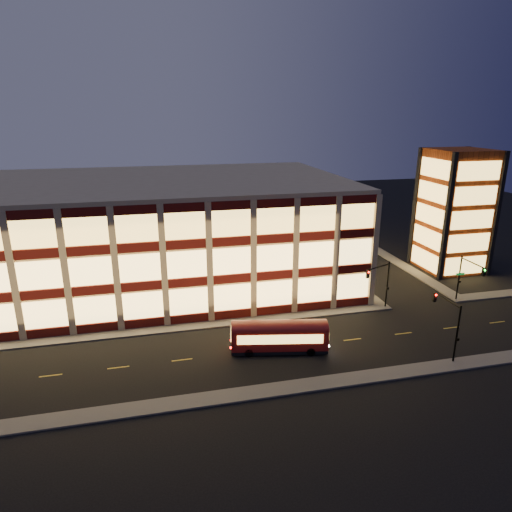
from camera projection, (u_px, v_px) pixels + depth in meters
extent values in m
plane|color=black|center=(196.00, 330.00, 50.55)|extent=(200.00, 200.00, 0.00)
cube|color=#514F4C|center=(168.00, 329.00, 50.80)|extent=(54.00, 2.00, 0.15)
cube|color=#514F4C|center=(331.00, 266.00, 71.33)|extent=(2.00, 30.00, 0.15)
cube|color=#514F4C|center=(498.00, 294.00, 60.24)|extent=(14.00, 2.00, 0.15)
cube|color=#514F4C|center=(395.00, 261.00, 73.75)|extent=(2.00, 30.00, 0.15)
cube|color=#514F4C|center=(213.00, 398.00, 38.48)|extent=(100.00, 2.00, 0.15)
cube|color=tan|center=(159.00, 233.00, 63.51)|extent=(50.00, 30.00, 14.00)
cube|color=tan|center=(156.00, 181.00, 61.29)|extent=(50.40, 30.40, 0.50)
cube|color=#470C0A|center=(167.00, 320.00, 51.44)|extent=(50.10, 0.25, 1.00)
cube|color=#FFCC6B|center=(166.00, 303.00, 50.81)|extent=(49.00, 0.20, 3.00)
cube|color=#470C0A|center=(326.00, 263.00, 70.96)|extent=(0.25, 30.10, 1.00)
cube|color=#FFCC6B|center=(327.00, 250.00, 70.32)|extent=(0.20, 29.00, 3.00)
cube|color=#470C0A|center=(165.00, 284.00, 50.09)|extent=(50.10, 0.25, 1.00)
cube|color=#FFCC6B|center=(164.00, 266.00, 49.47)|extent=(49.00, 0.20, 3.00)
cube|color=#470C0A|center=(327.00, 235.00, 69.62)|extent=(0.25, 30.10, 1.00)
cube|color=#FFCC6B|center=(328.00, 222.00, 68.97)|extent=(0.20, 29.00, 3.00)
cube|color=#470C0A|center=(162.00, 246.00, 48.75)|extent=(50.10, 0.25, 1.00)
cube|color=#FFCC6B|center=(161.00, 227.00, 48.13)|extent=(49.00, 0.20, 3.00)
cube|color=#470C0A|center=(329.00, 207.00, 68.28)|extent=(0.25, 30.10, 1.00)
cube|color=#FFCC6B|center=(329.00, 193.00, 67.63)|extent=(0.20, 29.00, 3.00)
cube|color=#8C3814|center=(454.00, 211.00, 67.70)|extent=(8.00, 8.00, 18.00)
cube|color=black|center=(447.00, 218.00, 63.12)|extent=(0.60, 0.60, 18.00)
cube|color=black|center=(497.00, 215.00, 64.88)|extent=(0.60, 0.60, 18.00)
cube|color=black|center=(415.00, 207.00, 70.53)|extent=(0.60, 0.60, 18.00)
cube|color=black|center=(460.00, 205.00, 72.29)|extent=(0.60, 0.60, 18.00)
cube|color=#FFC659|center=(465.00, 265.00, 66.12)|extent=(6.60, 0.16, 2.60)
cube|color=#FFC659|center=(424.00, 259.00, 69.01)|extent=(0.16, 6.60, 2.60)
cube|color=#FFC659|center=(469.00, 243.00, 65.08)|extent=(6.60, 0.16, 2.60)
cube|color=#FFC659|center=(427.00, 237.00, 67.97)|extent=(0.16, 6.60, 2.60)
cube|color=#FFC659|center=(472.00, 220.00, 64.05)|extent=(6.60, 0.16, 2.60)
cube|color=#FFC659|center=(429.00, 215.00, 66.93)|extent=(0.16, 6.60, 2.60)
cube|color=#FFC659|center=(476.00, 196.00, 63.01)|extent=(6.60, 0.16, 2.60)
cube|color=#FFC659|center=(432.00, 192.00, 65.89)|extent=(0.16, 6.60, 2.60)
cube|color=#FFC659|center=(479.00, 171.00, 61.97)|extent=(6.60, 0.16, 2.60)
cube|color=#FFC659|center=(435.00, 168.00, 64.86)|extent=(0.16, 6.60, 2.60)
cylinder|color=black|center=(387.00, 285.00, 55.54)|extent=(0.18, 0.18, 6.00)
cylinder|color=black|center=(379.00, 267.00, 53.63)|extent=(3.56, 1.63, 0.14)
cube|color=black|center=(368.00, 274.00, 52.71)|extent=(0.32, 0.32, 0.95)
sphere|color=#FF0C05|center=(369.00, 272.00, 52.45)|extent=(0.20, 0.20, 0.20)
cube|color=black|center=(388.00, 288.00, 55.47)|extent=(0.25, 0.18, 0.28)
cylinder|color=black|center=(459.00, 278.00, 57.73)|extent=(0.18, 0.18, 6.00)
cylinder|color=black|center=(473.00, 263.00, 55.05)|extent=(0.14, 4.00, 0.14)
cube|color=black|center=(483.00, 272.00, 53.35)|extent=(0.32, 0.32, 0.95)
sphere|color=#0CFF26|center=(485.00, 270.00, 53.09)|extent=(0.20, 0.20, 0.20)
cube|color=black|center=(460.00, 282.00, 57.67)|extent=(0.25, 0.18, 0.28)
cube|color=#0C7226|center=(460.00, 274.00, 57.41)|extent=(1.20, 0.06, 0.28)
cylinder|color=black|center=(457.00, 335.00, 43.21)|extent=(0.18, 0.18, 6.00)
cylinder|color=black|center=(447.00, 300.00, 44.24)|extent=(0.14, 4.00, 0.14)
cube|color=black|center=(435.00, 297.00, 46.25)|extent=(0.32, 0.32, 0.95)
sphere|color=#FF0C05|center=(436.00, 295.00, 45.99)|extent=(0.20, 0.20, 0.20)
cube|color=black|center=(458.00, 339.00, 43.15)|extent=(0.25, 0.18, 0.28)
cube|color=#780806|center=(279.00, 336.00, 45.77)|extent=(9.89, 4.24, 2.21)
cube|color=black|center=(279.00, 348.00, 46.16)|extent=(9.89, 4.24, 0.34)
cylinder|color=black|center=(249.00, 353.00, 45.03)|extent=(0.90, 0.45, 0.86)
cylinder|color=black|center=(249.00, 342.00, 47.04)|extent=(0.90, 0.45, 0.86)
cylinder|color=black|center=(311.00, 352.00, 45.23)|extent=(0.90, 0.45, 0.86)
cylinder|color=black|center=(308.00, 341.00, 47.24)|extent=(0.90, 0.45, 0.86)
cube|color=#FFC659|center=(280.00, 340.00, 44.51)|extent=(8.30, 1.72, 0.96)
cube|color=#FFC659|center=(278.00, 328.00, 46.85)|extent=(8.30, 1.72, 0.96)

